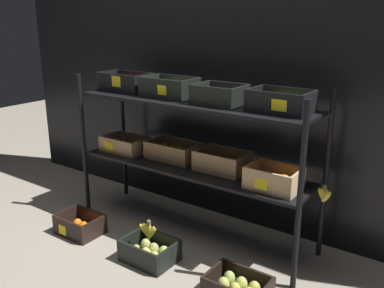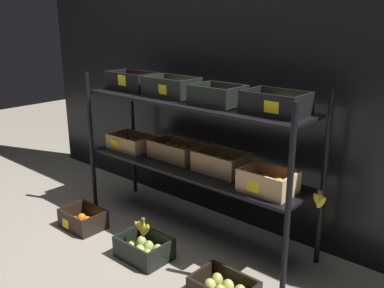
{
  "view_description": "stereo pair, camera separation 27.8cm",
  "coord_description": "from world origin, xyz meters",
  "px_view_note": "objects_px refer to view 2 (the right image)",
  "views": [
    {
      "loc": [
        1.53,
        -2.18,
        1.45
      ],
      "look_at": [
        0.0,
        0.0,
        0.64
      ],
      "focal_mm": 39.29,
      "sensor_mm": 36.0,
      "label": 1
    },
    {
      "loc": [
        1.75,
        -2.0,
        1.45
      ],
      "look_at": [
        0.0,
        0.0,
        0.64
      ],
      "focal_mm": 39.29,
      "sensor_mm": 36.0,
      "label": 2
    }
  ],
  "objects_px": {
    "crate_ground_tangerine": "(83,221)",
    "banana_bunch_loose": "(143,229)",
    "display_rack": "(193,131)",
    "crate_ground_pear": "(144,249)"
  },
  "relations": [
    {
      "from": "crate_ground_pear",
      "to": "banana_bunch_loose",
      "type": "distance_m",
      "value": 0.14
    },
    {
      "from": "display_rack",
      "to": "crate_ground_pear",
      "type": "relative_size",
      "value": 5.54
    },
    {
      "from": "display_rack",
      "to": "crate_ground_pear",
      "type": "height_order",
      "value": "display_rack"
    },
    {
      "from": "display_rack",
      "to": "crate_ground_tangerine",
      "type": "relative_size",
      "value": 5.82
    },
    {
      "from": "display_rack",
      "to": "crate_ground_tangerine",
      "type": "height_order",
      "value": "display_rack"
    },
    {
      "from": "crate_ground_tangerine",
      "to": "banana_bunch_loose",
      "type": "relative_size",
      "value": 2.02
    },
    {
      "from": "display_rack",
      "to": "crate_ground_tangerine",
      "type": "distance_m",
      "value": 1.04
    },
    {
      "from": "crate_ground_pear",
      "to": "banana_bunch_loose",
      "type": "relative_size",
      "value": 2.12
    },
    {
      "from": "crate_ground_pear",
      "to": "display_rack",
      "type": "bearing_deg",
      "value": 90.58
    },
    {
      "from": "display_rack",
      "to": "banana_bunch_loose",
      "type": "distance_m",
      "value": 0.71
    }
  ]
}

